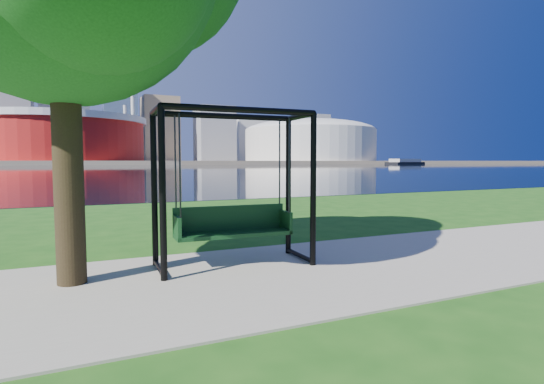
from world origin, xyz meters
TOP-DOWN VIEW (x-y plane):
  - ground at (0.00, 0.00)m, footprint 900.00×900.00m
  - path at (0.00, -0.50)m, footprint 120.00×4.00m
  - river at (0.00, 102.00)m, footprint 900.00×180.00m
  - far_bank at (0.00, 306.00)m, footprint 900.00×228.00m
  - stadium at (-10.00, 235.00)m, footprint 83.00×83.00m
  - arena at (135.00, 235.00)m, footprint 84.00×84.00m
  - skyline at (-4.27, 319.39)m, footprint 392.00×66.00m
  - swing at (-0.60, 0.30)m, footprint 2.60×1.21m
  - barge at (167.90, 182.79)m, footprint 31.93×17.94m

SIDE VIEW (x-z plane):
  - ground at x=0.00m, z-range 0.00..0.00m
  - river at x=0.00m, z-range 0.00..0.02m
  - path at x=0.00m, z-range 0.00..0.03m
  - far_bank at x=0.00m, z-range 0.00..2.00m
  - swing at x=-0.60m, z-range -0.04..2.57m
  - barge at x=167.90m, z-range -0.14..2.95m
  - stadium at x=-10.00m, z-range -1.77..30.23m
  - arena at x=135.00m, z-range 2.59..29.15m
  - skyline at x=-4.27m, z-range -12.36..84.14m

